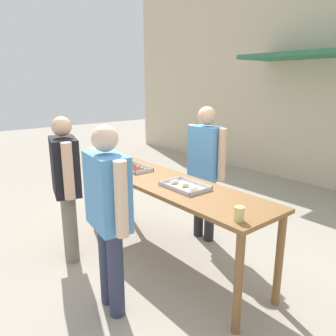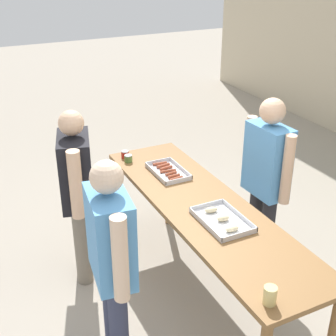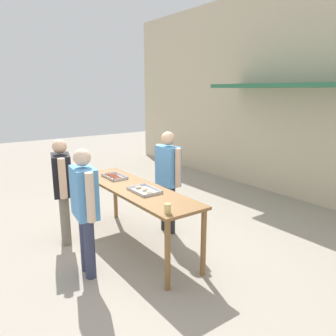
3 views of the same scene
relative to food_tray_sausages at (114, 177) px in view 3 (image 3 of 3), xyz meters
The scene contains 11 objects.
ground_plane 1.14m from the food_tray_sausages, ahead, with size 24.00×24.00×0.00m, color #A39989.
building_facade_back 4.24m from the food_tray_sausages, 80.71° to the left, with size 12.00×1.11×4.50m.
serving_table 0.66m from the food_tray_sausages, ahead, with size 2.54×0.69×0.93m.
food_tray_sausages is the anchor object (origin of this frame).
food_tray_buns 0.92m from the food_tray_sausages, ahead, with size 0.47×0.31×0.05m.
condiment_jar_mustard 0.53m from the food_tray_sausages, 154.97° to the right, with size 0.08×0.08×0.07m.
condiment_jar_ketchup 0.45m from the food_tray_sausages, 148.38° to the right, with size 0.08×0.08×0.07m.
beer_cup 1.80m from the food_tray_sausages, ahead, with size 0.08×0.08×0.12m.
person_server_behind_table 0.87m from the food_tray_sausages, 53.47° to the left, with size 0.59×0.24×1.68m.
person_customer_holding_hotdog 0.82m from the food_tray_sausages, 97.66° to the right, with size 0.67×0.38×1.61m.
person_customer_with_cup 1.32m from the food_tray_sausages, 42.63° to the right, with size 0.65×0.30×1.64m.
Camera 3 is at (4.01, -2.30, 2.31)m, focal length 35.00 mm.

